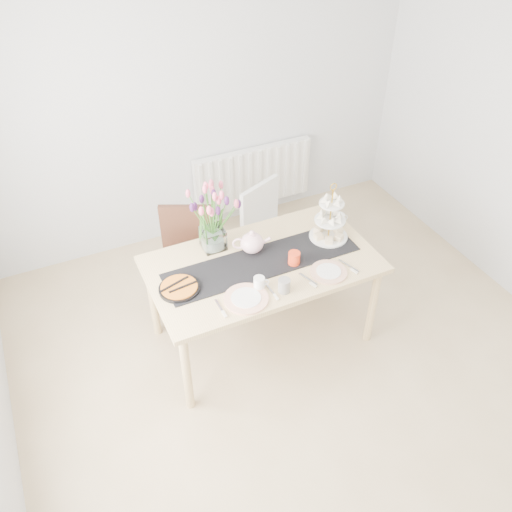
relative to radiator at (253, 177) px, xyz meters
name	(u,v)px	position (x,y,z in m)	size (l,w,h in m)	color
room_shell	(337,249)	(-0.50, -2.19, 0.85)	(4.50, 4.50, 4.50)	tan
radiator	(253,177)	(0.00, 0.00, 0.00)	(1.20, 0.08, 0.60)	white
dining_table	(262,270)	(-0.64, -1.53, 0.22)	(1.60, 0.90, 0.75)	tan
chair_brown	(188,252)	(-0.98, -0.89, 0.05)	(0.57, 0.57, 0.86)	#381D14
chair_white	(269,227)	(-0.26, -0.88, 0.06)	(0.57, 0.57, 0.88)	silver
table_runner	(262,262)	(-0.64, -1.53, 0.30)	(1.40, 0.35, 0.01)	black
tulip_vase	(211,211)	(-0.89, -1.22, 0.62)	(0.59, 0.59, 0.50)	silver
cake_stand	(329,225)	(-0.07, -1.48, 0.42)	(0.28, 0.28, 0.42)	gold
teapot	(252,243)	(-0.66, -1.39, 0.38)	(0.27, 0.22, 0.17)	white
cream_jug	(339,219)	(0.09, -1.36, 0.34)	(0.09, 0.09, 0.09)	white
tart_tin	(179,288)	(-1.26, -1.55, 0.32)	(0.27, 0.27, 0.03)	black
mug_grey	(284,286)	(-0.64, -1.85, 0.35)	(0.08, 0.08, 0.10)	gray
mug_white	(259,283)	(-0.77, -1.76, 0.34)	(0.08, 0.08, 0.09)	white
mug_orange	(294,258)	(-0.45, -1.64, 0.35)	(0.08, 0.08, 0.10)	red
plate_left	(246,299)	(-0.90, -1.82, 0.31)	(0.29, 0.29, 0.02)	white
plate_right	(329,272)	(-0.28, -1.82, 0.31)	(0.25, 0.25, 0.01)	white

